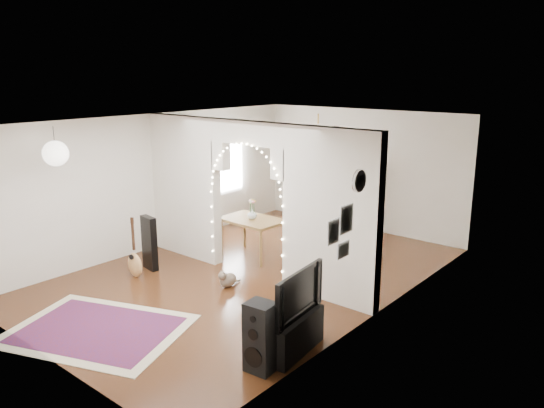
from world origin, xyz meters
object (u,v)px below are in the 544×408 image
Objects in this scene: floor_speaker at (260,337)px; acoustic_guitar at (134,255)px; dining_table at (252,223)px; dining_chair_right at (314,237)px; dining_chair_left at (311,232)px; media_console at (292,333)px; bookcase at (340,195)px.

acoustic_guitar is at bearing 161.27° from floor_speaker.
dining_table is 2.34× the size of dining_chair_right.
acoustic_guitar is 0.75× the size of dining_table.
floor_speaker reaches higher than dining_chair_left.
floor_speaker is at bearing -45.19° from dining_table.
dining_chair_right is (0.63, 1.18, -0.44)m from dining_table.
floor_speaker is 4.67m from dining_chair_right.
dining_chair_right is (-2.14, 4.14, -0.20)m from floor_speaker.
floor_speaker is 4.07m from dining_table.
dining_chair_left is (-2.37, 3.74, 0.00)m from media_console.
dining_chair_left is (-2.35, 4.34, -0.18)m from floor_speaker.
dining_chair_left is 1.05× the size of dining_chair_right.
dining_table is 2.22× the size of dining_chair_left.
media_console is (3.65, -0.26, -0.15)m from acoustic_guitar.
media_console is 5.80m from bookcase.
bookcase is 1.52m from dining_chair_left.
acoustic_guitar is 3.73m from floor_speaker.
dining_chair_right is (-2.16, 3.55, -0.01)m from media_console.
dining_table is at bearing 53.64° from acoustic_guitar.
dining_chair_left is (1.28, 3.48, -0.15)m from acoustic_guitar.
bookcase is at bearing 89.04° from dining_chair_right.
bookcase reaches higher than media_console.
dining_chair_left is at bearing 74.57° from dining_table.
dining_table is at bearing 127.69° from floor_speaker.
dining_table is at bearing -69.56° from bookcase.
dining_chair_right is (0.21, -0.19, -0.01)m from dining_chair_left.
acoustic_guitar is at bearing -110.53° from dining_table.
dining_chair_left is at bearing 113.04° from floor_speaker.
acoustic_guitar reaches higher than media_console.
dining_chair_right is at bearing -42.51° from dining_chair_left.
media_console reaches higher than dining_chair_right.
floor_speaker is at bearing -41.39° from bookcase.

